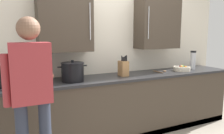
{
  "coord_description": "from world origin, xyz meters",
  "views": [
    {
      "loc": [
        -1.49,
        -2.08,
        1.52
      ],
      "look_at": [
        -0.15,
        0.69,
        1.05
      ],
      "focal_mm": 35.66,
      "sensor_mm": 36.0,
      "label": 1
    }
  ],
  "objects_px": {
    "wooden_spoon": "(161,71)",
    "knife_block": "(123,68)",
    "person_figure": "(31,92)",
    "microwave_oven": "(15,74)",
    "stock_pot": "(73,72)",
    "fruit_bowl": "(182,68)",
    "thermos_flask": "(193,60)"
  },
  "relations": [
    {
      "from": "wooden_spoon",
      "to": "knife_block",
      "type": "xyz_separation_m",
      "value": [
        -0.71,
        -0.01,
        0.1
      ]
    },
    {
      "from": "stock_pot",
      "to": "fruit_bowl",
      "type": "relative_size",
      "value": 1.41
    },
    {
      "from": "wooden_spoon",
      "to": "knife_block",
      "type": "relative_size",
      "value": 0.72
    },
    {
      "from": "fruit_bowl",
      "to": "person_figure",
      "type": "relative_size",
      "value": 0.17
    },
    {
      "from": "thermos_flask",
      "to": "wooden_spoon",
      "type": "bearing_deg",
      "value": 179.7
    },
    {
      "from": "person_figure",
      "to": "knife_block",
      "type": "bearing_deg",
      "value": 29.52
    },
    {
      "from": "stock_pot",
      "to": "thermos_flask",
      "type": "bearing_deg",
      "value": 1.3
    },
    {
      "from": "wooden_spoon",
      "to": "thermos_flask",
      "type": "bearing_deg",
      "value": -0.3
    },
    {
      "from": "fruit_bowl",
      "to": "person_figure",
      "type": "height_order",
      "value": "person_figure"
    },
    {
      "from": "thermos_flask",
      "to": "fruit_bowl",
      "type": "height_order",
      "value": "thermos_flask"
    },
    {
      "from": "stock_pot",
      "to": "knife_block",
      "type": "height_order",
      "value": "knife_block"
    },
    {
      "from": "wooden_spoon",
      "to": "fruit_bowl",
      "type": "bearing_deg",
      "value": -7.64
    },
    {
      "from": "thermos_flask",
      "to": "microwave_oven",
      "type": "bearing_deg",
      "value": 179.32
    },
    {
      "from": "fruit_bowl",
      "to": "person_figure",
      "type": "bearing_deg",
      "value": -163.34
    },
    {
      "from": "person_figure",
      "to": "stock_pot",
      "type": "bearing_deg",
      "value": 51.21
    },
    {
      "from": "wooden_spoon",
      "to": "fruit_bowl",
      "type": "relative_size",
      "value": 0.79
    },
    {
      "from": "thermos_flask",
      "to": "knife_block",
      "type": "distance_m",
      "value": 1.38
    },
    {
      "from": "microwave_oven",
      "to": "thermos_flask",
      "type": "distance_m",
      "value": 2.83
    },
    {
      "from": "knife_block",
      "to": "fruit_bowl",
      "type": "xyz_separation_m",
      "value": [
        1.09,
        -0.04,
        -0.07
      ]
    },
    {
      "from": "fruit_bowl",
      "to": "wooden_spoon",
      "type": "bearing_deg",
      "value": 172.36
    },
    {
      "from": "microwave_oven",
      "to": "stock_pot",
      "type": "relative_size",
      "value": 1.31
    },
    {
      "from": "stock_pot",
      "to": "knife_block",
      "type": "relative_size",
      "value": 1.28
    },
    {
      "from": "fruit_bowl",
      "to": "microwave_oven",
      "type": "bearing_deg",
      "value": 178.18
    },
    {
      "from": "fruit_bowl",
      "to": "knife_block",
      "type": "bearing_deg",
      "value": 178.05
    },
    {
      "from": "stock_pot",
      "to": "thermos_flask",
      "type": "xyz_separation_m",
      "value": [
        2.14,
        0.05,
        0.04
      ]
    },
    {
      "from": "microwave_oven",
      "to": "person_figure",
      "type": "bearing_deg",
      "value": -82.93
    },
    {
      "from": "knife_block",
      "to": "microwave_oven",
      "type": "bearing_deg",
      "value": 178.28
    },
    {
      "from": "microwave_oven",
      "to": "wooden_spoon",
      "type": "xyz_separation_m",
      "value": [
        2.17,
        -0.03,
        -0.13
      ]
    },
    {
      "from": "knife_block",
      "to": "stock_pot",
      "type": "bearing_deg",
      "value": -177.16
    },
    {
      "from": "microwave_oven",
      "to": "stock_pot",
      "type": "bearing_deg",
      "value": -6.81
    },
    {
      "from": "microwave_oven",
      "to": "thermos_flask",
      "type": "xyz_separation_m",
      "value": [
        2.83,
        -0.03,
        0.02
      ]
    },
    {
      "from": "thermos_flask",
      "to": "fruit_bowl",
      "type": "bearing_deg",
      "value": -170.67
    }
  ]
}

